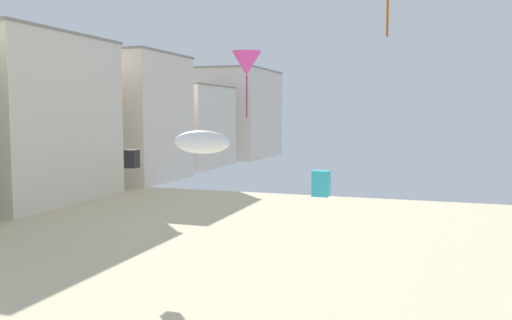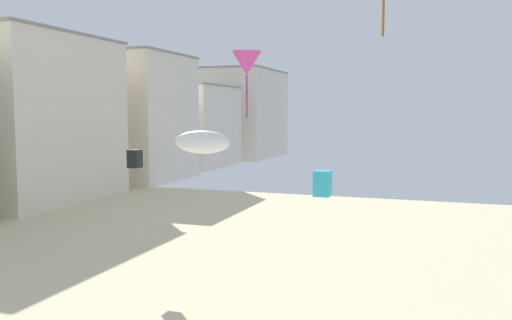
% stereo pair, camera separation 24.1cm
% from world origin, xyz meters
% --- Properties ---
extents(boardwalk_hotel_mid, '(11.10, 18.40, 17.87)m').
position_xyz_m(boardwalk_hotel_mid, '(-30.99, 46.15, 8.94)').
color(boardwalk_hotel_mid, silver).
rests_on(boardwalk_hotel_mid, ground).
extents(boardwalk_hotel_far, '(12.70, 15.13, 17.83)m').
position_xyz_m(boardwalk_hotel_far, '(-30.99, 65.95, 8.92)').
color(boardwalk_hotel_far, silver).
rests_on(boardwalk_hotel_far, ground).
extents(boardwalk_hotel_distant, '(10.52, 17.22, 14.36)m').
position_xyz_m(boardwalk_hotel_distant, '(-30.99, 85.78, 7.18)').
color(boardwalk_hotel_distant, silver).
rests_on(boardwalk_hotel_distant, ground).
extents(boardwalk_hotel_furthest, '(14.12, 22.42, 18.75)m').
position_xyz_m(boardwalk_hotel_furthest, '(-30.99, 108.89, 9.38)').
color(boardwalk_hotel_furthest, silver).
rests_on(boardwalk_hotel_furthest, ground).
extents(kite_magenta_delta, '(1.10, 1.10, 2.50)m').
position_xyz_m(kite_magenta_delta, '(3.20, 18.35, 11.41)').
color(kite_magenta_delta, '#DB3D9E').
extents(kite_cyan_box, '(0.76, 0.76, 1.20)m').
position_xyz_m(kite_cyan_box, '(4.97, 23.79, 6.27)').
color(kite_cyan_box, '#2DB7CC').
extents(kite_black_box, '(0.70, 0.70, 1.11)m').
position_xyz_m(kite_black_box, '(-7.54, 27.67, 6.77)').
color(kite_black_box, black).
extents(kite_white_parafoil, '(2.36, 0.66, 0.92)m').
position_xyz_m(kite_white_parafoil, '(1.28, 18.44, 8.42)').
color(kite_white_parafoil, white).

